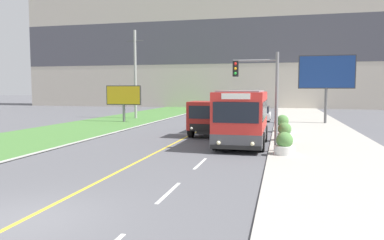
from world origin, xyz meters
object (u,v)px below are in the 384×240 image
object	(u,v)px
car_distant	(261,114)
dump_truck	(211,118)
planter_round_third	(282,124)
utility_pole_far	(135,74)
billboard_small	(124,96)
planter_round_second	(285,133)
city_bus	(242,118)
traffic_light_mast	(262,88)
billboard_large	(327,74)
planter_round_near	(284,145)

from	to	relation	value
car_distant	dump_truck	bearing A→B (deg)	-101.81
planter_round_third	dump_truck	bearing A→B (deg)	-146.83
dump_truck	utility_pole_far	size ratio (longest dim) A/B	0.71
billboard_small	planter_round_second	distance (m)	18.20
city_bus	traffic_light_mast	world-z (taller)	traffic_light_mast
billboard_large	dump_truck	bearing A→B (deg)	-128.49
dump_truck	car_distant	size ratio (longest dim) A/B	1.56
utility_pole_far	billboard_large	bearing A→B (deg)	-5.73
car_distant	billboard_large	size ratio (longest dim) A/B	0.69
car_distant	planter_round_second	world-z (taller)	car_distant
city_bus	planter_round_near	size ratio (longest dim) A/B	5.71
billboard_small	planter_round_second	world-z (taller)	billboard_small
billboard_small	planter_round_second	bearing A→B (deg)	-34.45
car_distant	traffic_light_mast	bearing A→B (deg)	-86.99
planter_round_second	planter_round_third	distance (m)	5.00
traffic_light_mast	dump_truck	bearing A→B (deg)	122.28
dump_truck	billboard_small	size ratio (longest dim) A/B	1.91
planter_round_near	planter_round_third	world-z (taller)	planter_round_third
billboard_large	billboard_small	size ratio (longest dim) A/B	1.77
dump_truck	planter_round_near	size ratio (longest dim) A/B	6.22
planter_round_near	traffic_light_mast	bearing A→B (deg)	137.63
city_bus	planter_round_near	xyz separation A→B (m)	(2.30, -2.69, -1.02)
utility_pole_far	traffic_light_mast	distance (m)	23.46
traffic_light_mast	billboard_large	distance (m)	17.36
traffic_light_mast	planter_round_near	world-z (taller)	traffic_light_mast
utility_pole_far	planter_round_second	distance (m)	21.66
planter_round_second	planter_round_third	world-z (taller)	planter_round_third
dump_truck	planter_round_second	world-z (taller)	dump_truck
traffic_light_mast	billboard_large	size ratio (longest dim) A/B	0.81
city_bus	dump_truck	world-z (taller)	city_bus
billboard_small	utility_pole_far	bearing A→B (deg)	97.07
planter_round_second	planter_round_near	bearing A→B (deg)	-90.44
city_bus	utility_pole_far	size ratio (longest dim) A/B	0.66
utility_pole_far	billboard_small	distance (m)	4.93
traffic_light_mast	planter_round_third	world-z (taller)	traffic_light_mast
city_bus	billboard_small	distance (m)	17.79
traffic_light_mast	planter_round_third	size ratio (longest dim) A/B	4.15
car_distant	traffic_light_mast	xyz separation A→B (m)	(0.99, -18.80, 2.53)
billboard_large	traffic_light_mast	bearing A→B (deg)	-106.33
city_bus	utility_pole_far	distance (m)	21.62
planter_round_third	utility_pole_far	bearing A→B (deg)	148.02
dump_truck	billboard_large	distance (m)	14.15
dump_truck	planter_round_near	world-z (taller)	dump_truck
planter_round_third	city_bus	bearing A→B (deg)	-106.92
dump_truck	billboard_small	world-z (taller)	billboard_small
planter_round_second	billboard_large	bearing A→B (deg)	73.73
utility_pole_far	planter_round_near	world-z (taller)	utility_pole_far
planter_round_second	planter_round_third	bearing A→B (deg)	91.33
billboard_small	planter_round_near	bearing A→B (deg)	-45.66
dump_truck	car_distant	bearing A→B (deg)	78.19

